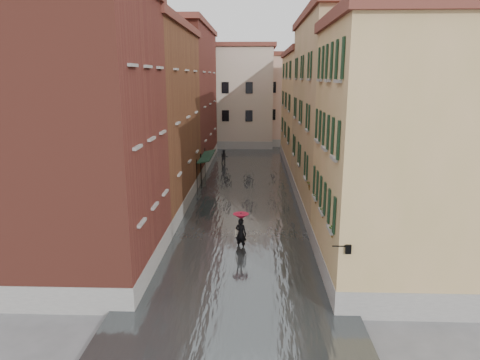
# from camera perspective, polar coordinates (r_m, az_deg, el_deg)

# --- Properties ---
(ground) EXTENTS (120.00, 120.00, 0.00)m
(ground) POSITION_cam_1_polar(r_m,az_deg,el_deg) (23.23, -0.10, -10.11)
(ground) COLOR #58585A
(ground) RESTS_ON ground
(floodwater) EXTENTS (10.00, 60.00, 0.20)m
(floodwater) POSITION_cam_1_polar(r_m,az_deg,el_deg) (35.49, 0.68, -1.49)
(floodwater) COLOR #44494B
(floodwater) RESTS_ON ground
(building_left_near) EXTENTS (6.00, 8.00, 13.00)m
(building_left_near) POSITION_cam_1_polar(r_m,az_deg,el_deg) (20.97, -19.89, 5.00)
(building_left_near) COLOR brown
(building_left_near) RESTS_ON ground
(building_left_mid) EXTENTS (6.00, 14.00, 12.50)m
(building_left_mid) POSITION_cam_1_polar(r_m,az_deg,el_deg) (31.40, -12.46, 7.64)
(building_left_mid) COLOR brown
(building_left_mid) RESTS_ON ground
(building_left_far) EXTENTS (6.00, 16.00, 14.00)m
(building_left_far) POSITION_cam_1_polar(r_m,az_deg,el_deg) (45.98, -7.86, 10.56)
(building_left_far) COLOR brown
(building_left_far) RESTS_ON ground
(building_right_near) EXTENTS (6.00, 8.00, 11.50)m
(building_right_near) POSITION_cam_1_polar(r_m,az_deg,el_deg) (20.55, 19.60, 2.74)
(building_right_near) COLOR tan
(building_right_near) RESTS_ON ground
(building_right_mid) EXTENTS (6.00, 14.00, 13.00)m
(building_right_mid) POSITION_cam_1_polar(r_m,az_deg,el_deg) (31.02, 13.70, 7.97)
(building_right_mid) COLOR tan
(building_right_mid) RESTS_ON ground
(building_right_far) EXTENTS (6.00, 16.00, 11.50)m
(building_right_far) POSITION_cam_1_polar(r_m,az_deg,el_deg) (45.82, 9.93, 8.91)
(building_right_far) COLOR tan
(building_right_far) RESTS_ON ground
(building_end_cream) EXTENTS (12.00, 9.00, 13.00)m
(building_end_cream) POSITION_cam_1_polar(r_m,az_deg,el_deg) (59.45, -1.66, 10.86)
(building_end_cream) COLOR #B0A68C
(building_end_cream) RESTS_ON ground
(building_end_pink) EXTENTS (10.00, 9.00, 12.00)m
(building_end_pink) POSITION_cam_1_polar(r_m,az_deg,el_deg) (61.57, 6.99, 10.40)
(building_end_pink) COLOR tan
(building_end_pink) RESTS_ON ground
(awning_near) EXTENTS (1.09, 2.81, 2.80)m
(awning_near) POSITION_cam_1_polar(r_m,az_deg,el_deg) (36.28, -4.79, 2.63)
(awning_near) COLOR black
(awning_near) RESTS_ON ground
(awning_far) EXTENTS (1.09, 3.32, 2.80)m
(awning_far) POSITION_cam_1_polar(r_m,az_deg,el_deg) (38.96, -4.31, 3.42)
(awning_far) COLOR black
(awning_far) RESTS_ON ground
(wall_lantern) EXTENTS (0.71, 0.22, 0.35)m
(wall_lantern) POSITION_cam_1_polar(r_m,az_deg,el_deg) (16.90, 14.14, -8.86)
(wall_lantern) COLOR black
(wall_lantern) RESTS_ON ground
(window_planters) EXTENTS (0.59, 8.43, 0.84)m
(window_planters) POSITION_cam_1_polar(r_m,az_deg,el_deg) (21.48, 10.87, -2.41)
(window_planters) COLOR brown
(window_planters) RESTS_ON ground
(pedestrian_main) EXTENTS (0.90, 0.90, 2.06)m
(pedestrian_main) POSITION_cam_1_polar(r_m,az_deg,el_deg) (23.68, 0.12, -6.48)
(pedestrian_main) COLOR black
(pedestrian_main) RESTS_ON ground
(pedestrian_far) EXTENTS (0.91, 0.76, 1.68)m
(pedestrian_far) POSITION_cam_1_polar(r_m,az_deg,el_deg) (46.37, -2.11, 3.03)
(pedestrian_far) COLOR black
(pedestrian_far) RESTS_ON ground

